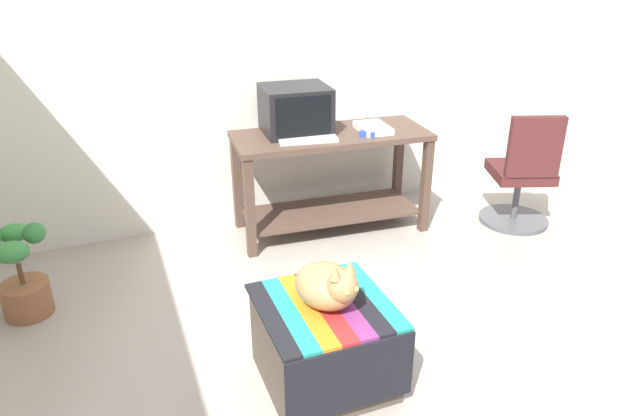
# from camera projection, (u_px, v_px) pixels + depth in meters

# --- Properties ---
(ground_plane) EXTENTS (14.00, 14.00, 0.00)m
(ground_plane) POSITION_uv_depth(u_px,v_px,m) (386.00, 371.00, 2.91)
(ground_plane) COLOR #9E9389
(back_wall) EXTENTS (8.00, 0.10, 2.60)m
(back_wall) POSITION_uv_depth(u_px,v_px,m) (262.00, 47.00, 4.11)
(back_wall) COLOR silver
(back_wall) RESTS_ON ground_plane
(desk) EXTENTS (1.42, 0.65, 0.75)m
(desk) POSITION_uv_depth(u_px,v_px,m) (331.00, 165.00, 4.17)
(desk) COLOR #4C382D
(desk) RESTS_ON ground_plane
(tv_monitor) EXTENTS (0.48, 0.44, 0.33)m
(tv_monitor) POSITION_uv_depth(u_px,v_px,m) (296.00, 110.00, 4.02)
(tv_monitor) COLOR black
(tv_monitor) RESTS_ON desk
(keyboard) EXTENTS (0.42, 0.21, 0.02)m
(keyboard) POSITION_uv_depth(u_px,v_px,m) (308.00, 139.00, 3.90)
(keyboard) COLOR beige
(keyboard) RESTS_ON desk
(book) EXTENTS (0.22, 0.30, 0.04)m
(book) POSITION_uv_depth(u_px,v_px,m) (373.00, 128.00, 4.11)
(book) COLOR white
(book) RESTS_ON desk
(ottoman_with_blanket) EXTENTS (0.60, 0.63, 0.44)m
(ottoman_with_blanket) POSITION_uv_depth(u_px,v_px,m) (325.00, 343.00, 2.77)
(ottoman_with_blanket) COLOR #4C4238
(ottoman_with_blanket) RESTS_ON ground_plane
(cat) EXTENTS (0.36, 0.41, 0.27)m
(cat) POSITION_uv_depth(u_px,v_px,m) (329.00, 285.00, 2.63)
(cat) COLOR #9E7A4C
(cat) RESTS_ON ottoman_with_blanket
(potted_plant) EXTENTS (0.37, 0.39, 0.57)m
(potted_plant) POSITION_uv_depth(u_px,v_px,m) (20.00, 275.00, 3.26)
(potted_plant) COLOR brown
(potted_plant) RESTS_ON ground_plane
(office_chair) EXTENTS (0.54, 0.54, 0.89)m
(office_chair) POSITION_uv_depth(u_px,v_px,m) (523.00, 178.00, 4.28)
(office_chair) COLOR #4C4C51
(office_chair) RESTS_ON ground_plane
(stapler) EXTENTS (0.11, 0.10, 0.04)m
(stapler) POSITION_uv_depth(u_px,v_px,m) (367.00, 134.00, 3.99)
(stapler) COLOR #2342B7
(stapler) RESTS_ON desk
(pen) EXTENTS (0.08, 0.13, 0.01)m
(pen) POSITION_uv_depth(u_px,v_px,m) (371.00, 126.00, 4.21)
(pen) COLOR black
(pen) RESTS_ON desk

